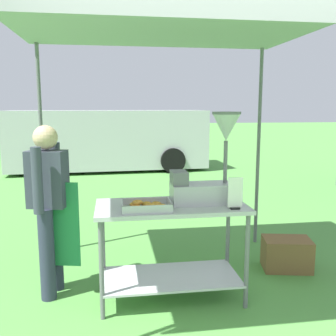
{
  "coord_description": "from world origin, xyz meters",
  "views": [
    {
      "loc": [
        -0.62,
        -2.17,
        1.76
      ],
      "look_at": [
        -0.11,
        1.31,
        1.2
      ],
      "focal_mm": 40.42,
      "sensor_mm": 36.0,
      "label": 1
    }
  ],
  "objects_px": {
    "stall_canopy": "(170,28)",
    "donut_fryer": "(208,170)",
    "donut_cart": "(171,232)",
    "donut_tray": "(146,207)",
    "menu_sign": "(235,195)",
    "van_silver": "(108,139)",
    "supply_crate": "(287,254)",
    "vendor": "(49,202)"
  },
  "relations": [
    {
      "from": "stall_canopy",
      "to": "donut_tray",
      "type": "xyz_separation_m",
      "value": [
        -0.24,
        -0.23,
        -1.52
      ]
    },
    {
      "from": "stall_canopy",
      "to": "van_silver",
      "type": "xyz_separation_m",
      "value": [
        -0.63,
        7.58,
        -1.57
      ]
    },
    {
      "from": "donut_fryer",
      "to": "van_silver",
      "type": "xyz_separation_m",
      "value": [
        -0.97,
        7.65,
        -0.33
      ]
    },
    {
      "from": "supply_crate",
      "to": "donut_tray",
      "type": "bearing_deg",
      "value": -160.14
    },
    {
      "from": "menu_sign",
      "to": "stall_canopy",
      "type": "bearing_deg",
      "value": 147.96
    },
    {
      "from": "donut_cart",
      "to": "menu_sign",
      "type": "relative_size",
      "value": 4.89
    },
    {
      "from": "van_silver",
      "to": "donut_tray",
      "type": "bearing_deg",
      "value": -87.16
    },
    {
      "from": "donut_tray",
      "to": "supply_crate",
      "type": "xyz_separation_m",
      "value": [
        1.6,
        0.58,
        -0.75
      ]
    },
    {
      "from": "stall_canopy",
      "to": "supply_crate",
      "type": "xyz_separation_m",
      "value": [
        1.36,
        0.35,
        -2.27
      ]
    },
    {
      "from": "donut_fryer",
      "to": "menu_sign",
      "type": "bearing_deg",
      "value": -55.01
    },
    {
      "from": "menu_sign",
      "to": "van_silver",
      "type": "height_order",
      "value": "van_silver"
    },
    {
      "from": "menu_sign",
      "to": "van_silver",
      "type": "xyz_separation_m",
      "value": [
        -1.15,
        7.9,
        -0.14
      ]
    },
    {
      "from": "donut_fryer",
      "to": "vendor",
      "type": "distance_m",
      "value": 1.49
    },
    {
      "from": "vendor",
      "to": "menu_sign",
      "type": "bearing_deg",
      "value": -16.08
    },
    {
      "from": "menu_sign",
      "to": "vendor",
      "type": "height_order",
      "value": "vendor"
    },
    {
      "from": "donut_cart",
      "to": "donut_tray",
      "type": "xyz_separation_m",
      "value": [
        -0.24,
        -0.13,
        0.28
      ]
    },
    {
      "from": "stall_canopy",
      "to": "donut_fryer",
      "type": "relative_size",
      "value": 3.45
    },
    {
      "from": "donut_tray",
      "to": "menu_sign",
      "type": "relative_size",
      "value": 1.52
    },
    {
      "from": "stall_canopy",
      "to": "donut_fryer",
      "type": "xyz_separation_m",
      "value": [
        0.34,
        -0.07,
        -1.24
      ]
    },
    {
      "from": "stall_canopy",
      "to": "donut_cart",
      "type": "distance_m",
      "value": 1.81
    },
    {
      "from": "vendor",
      "to": "donut_fryer",
      "type": "bearing_deg",
      "value": -8.41
    },
    {
      "from": "stall_canopy",
      "to": "donut_fryer",
      "type": "distance_m",
      "value": 1.29
    },
    {
      "from": "donut_fryer",
      "to": "vendor",
      "type": "relative_size",
      "value": 0.52
    },
    {
      "from": "stall_canopy",
      "to": "van_silver",
      "type": "relative_size",
      "value": 0.52
    },
    {
      "from": "donut_tray",
      "to": "vendor",
      "type": "distance_m",
      "value": 0.94
    },
    {
      "from": "donut_cart",
      "to": "menu_sign",
      "type": "xyz_separation_m",
      "value": [
        0.52,
        -0.23,
        0.38
      ]
    },
    {
      "from": "donut_tray",
      "to": "supply_crate",
      "type": "distance_m",
      "value": 1.86
    },
    {
      "from": "vendor",
      "to": "donut_cart",
      "type": "bearing_deg",
      "value": -12.27
    },
    {
      "from": "donut_cart",
      "to": "supply_crate",
      "type": "distance_m",
      "value": 1.5
    },
    {
      "from": "donut_fryer",
      "to": "vendor",
      "type": "bearing_deg",
      "value": 171.59
    },
    {
      "from": "donut_cart",
      "to": "menu_sign",
      "type": "height_order",
      "value": "menu_sign"
    },
    {
      "from": "van_silver",
      "to": "donut_cart",
      "type": "bearing_deg",
      "value": -85.3
    },
    {
      "from": "stall_canopy",
      "to": "supply_crate",
      "type": "bearing_deg",
      "value": 14.27
    },
    {
      "from": "donut_cart",
      "to": "donut_tray",
      "type": "height_order",
      "value": "donut_tray"
    },
    {
      "from": "donut_cart",
      "to": "donut_tray",
      "type": "distance_m",
      "value": 0.4
    },
    {
      "from": "donut_cart",
      "to": "supply_crate",
      "type": "height_order",
      "value": "donut_cart"
    },
    {
      "from": "donut_tray",
      "to": "van_silver",
      "type": "height_order",
      "value": "van_silver"
    },
    {
      "from": "donut_fryer",
      "to": "van_silver",
      "type": "distance_m",
      "value": 7.72
    },
    {
      "from": "donut_cart",
      "to": "menu_sign",
      "type": "bearing_deg",
      "value": -23.66
    },
    {
      "from": "donut_cart",
      "to": "vendor",
      "type": "bearing_deg",
      "value": 167.73
    },
    {
      "from": "menu_sign",
      "to": "supply_crate",
      "type": "height_order",
      "value": "menu_sign"
    },
    {
      "from": "donut_fryer",
      "to": "stall_canopy",
      "type": "bearing_deg",
      "value": 168.16
    }
  ]
}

